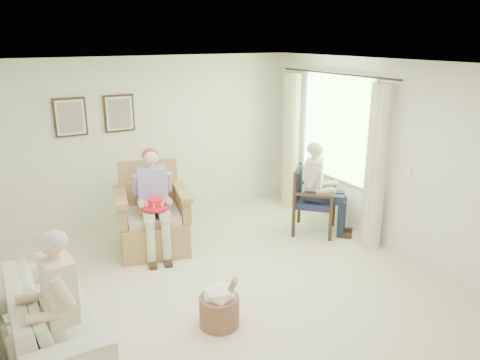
% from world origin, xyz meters
% --- Properties ---
extents(floor, '(5.50, 5.50, 0.00)m').
position_xyz_m(floor, '(0.00, 0.00, 0.00)').
color(floor, beige).
rests_on(floor, ground).
extents(back_wall, '(5.00, 0.04, 2.60)m').
position_xyz_m(back_wall, '(0.00, 2.75, 1.30)').
color(back_wall, silver).
rests_on(back_wall, ground).
extents(front_wall, '(5.00, 0.04, 2.60)m').
position_xyz_m(front_wall, '(0.00, -2.75, 1.30)').
color(front_wall, silver).
rests_on(front_wall, ground).
extents(right_wall, '(0.04, 5.50, 2.60)m').
position_xyz_m(right_wall, '(2.50, 0.00, 1.30)').
color(right_wall, silver).
rests_on(right_wall, ground).
extents(ceiling, '(5.00, 5.50, 0.02)m').
position_xyz_m(ceiling, '(0.00, 0.00, 2.60)').
color(ceiling, white).
rests_on(ceiling, back_wall).
extents(window, '(0.13, 2.50, 1.63)m').
position_xyz_m(window, '(2.46, 1.20, 1.58)').
color(window, '#2D6B23').
rests_on(window, right_wall).
extents(curtain_left, '(0.34, 0.34, 2.30)m').
position_xyz_m(curtain_left, '(2.33, 0.22, 1.15)').
color(curtain_left, beige).
rests_on(curtain_left, ground).
extents(curtain_right, '(0.34, 0.34, 2.30)m').
position_xyz_m(curtain_right, '(2.33, 2.18, 1.15)').
color(curtain_right, beige).
rests_on(curtain_right, ground).
extents(framed_print_left, '(0.45, 0.05, 0.55)m').
position_xyz_m(framed_print_left, '(-1.15, 2.71, 1.78)').
color(framed_print_left, '#382114').
rests_on(framed_print_left, back_wall).
extents(framed_print_right, '(0.45, 0.05, 0.55)m').
position_xyz_m(framed_print_right, '(-0.45, 2.71, 1.78)').
color(framed_print_right, '#382114').
rests_on(framed_print_right, back_wall).
extents(wicker_armchair, '(0.94, 0.93, 1.20)m').
position_xyz_m(wicker_armchair, '(-0.39, 1.68, 0.38)').
color(wicker_armchair, tan).
rests_on(wicker_armchair, ground).
extents(wood_armchair, '(0.64, 0.60, 0.98)m').
position_xyz_m(wood_armchair, '(1.95, 1.10, 0.54)').
color(wood_armchair, black).
rests_on(wood_armchair, ground).
extents(sofa, '(1.96, 0.77, 0.57)m').
position_xyz_m(sofa, '(-1.95, 0.26, 0.29)').
color(sofa, beige).
rests_on(sofa, ground).
extents(person_wicker, '(0.40, 0.63, 1.43)m').
position_xyz_m(person_wicker, '(-0.39, 1.52, 0.85)').
color(person_wicker, beige).
rests_on(person_wicker, ground).
extents(person_dark, '(0.40, 0.63, 1.37)m').
position_xyz_m(person_dark, '(1.95, 0.94, 0.81)').
color(person_dark, '#1A203A').
rests_on(person_dark, ground).
extents(person_sofa, '(0.42, 0.63, 1.24)m').
position_xyz_m(person_sofa, '(-1.95, -0.19, 0.70)').
color(person_sofa, beige).
rests_on(person_sofa, ground).
extents(red_hat, '(0.35, 0.35, 0.14)m').
position_xyz_m(red_hat, '(-0.45, 1.33, 0.77)').
color(red_hat, red).
rests_on(red_hat, person_wicker).
extents(hatbox, '(0.53, 0.53, 0.61)m').
position_xyz_m(hatbox, '(-0.44, -0.42, 0.24)').
color(hatbox, '#AE775E').
rests_on(hatbox, ground).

